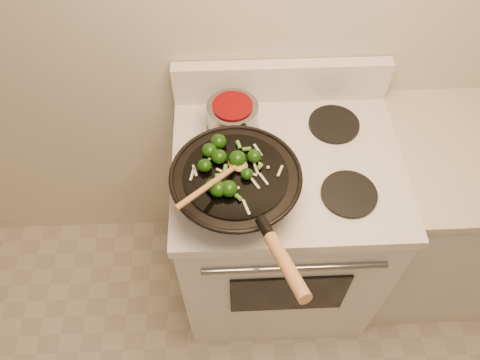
{
  "coord_description": "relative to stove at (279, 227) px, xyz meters",
  "views": [
    {
      "loc": [
        -0.27,
        0.2,
        2.16
      ],
      "look_at": [
        -0.24,
        1.02,
        1.03
      ],
      "focal_mm": 35.0,
      "sensor_mm": 36.0,
      "label": 1
    }
  ],
  "objects": [
    {
      "name": "counter_unit",
      "position": [
        0.77,
        0.03,
        -0.01
      ],
      "size": [
        0.89,
        0.62,
        0.91
      ],
      "color": "silver",
      "rests_on": "ground"
    },
    {
      "name": "stirfry",
      "position": [
        -0.21,
        -0.13,
        0.6
      ],
      "size": [
        0.28,
        0.28,
        0.05
      ],
      "color": "#113608",
      "rests_on": "wok"
    },
    {
      "name": "wooden_spoon",
      "position": [
        -0.22,
        -0.18,
        0.62
      ],
      "size": [
        0.22,
        0.25,
        0.1
      ],
      "color": "#B07845",
      "rests_on": "wok"
    },
    {
      "name": "saucepan",
      "position": [
        -0.18,
        0.15,
        0.51
      ],
      "size": [
        0.18,
        0.28,
        0.1
      ],
      "color": "gray",
      "rests_on": "stove"
    },
    {
      "name": "stove",
      "position": [
        0.0,
        0.0,
        0.0
      ],
      "size": [
        0.78,
        0.67,
        1.08
      ],
      "color": "white",
      "rests_on": "ground"
    },
    {
      "name": "wok",
      "position": [
        -0.18,
        -0.16,
        0.53
      ],
      "size": [
        0.4,
        0.64,
        0.24
      ],
      "color": "black",
      "rests_on": "stove"
    }
  ]
}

